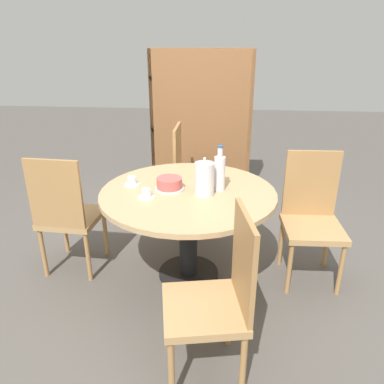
{
  "coord_description": "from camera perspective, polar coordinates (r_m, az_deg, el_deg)",
  "views": [
    {
      "loc": [
        0.24,
        -2.45,
        1.75
      ],
      "look_at": [
        0.0,
        0.32,
        0.57
      ],
      "focal_mm": 35.0,
      "sensor_mm": 36.0,
      "label": 1
    }
  ],
  "objects": [
    {
      "name": "ground_plane",
      "position": [
        3.02,
        -0.55,
        -12.42
      ],
      "size": [
        14.0,
        14.0,
        0.0
      ],
      "primitive_type": "plane",
      "color": "#56514C"
    },
    {
      "name": "dining_table",
      "position": [
        2.72,
        -0.59,
        -2.38
      ],
      "size": [
        1.26,
        1.26,
        0.71
      ],
      "color": "black",
      "rests_on": "ground_plane"
    },
    {
      "name": "chair_a",
      "position": [
        2.91,
        17.78,
        -3.51
      ],
      "size": [
        0.43,
        0.43,
        0.97
      ],
      "rotation": [
        0.0,
        0.0,
        0.03
      ],
      "color": "#A87A47",
      "rests_on": "ground_plane"
    },
    {
      "name": "chair_b",
      "position": [
        3.6,
        -0.18,
        2.73
      ],
      "size": [
        0.42,
        0.42,
        0.97
      ],
      "rotation": [
        0.0,
        0.0,
        1.56
      ],
      "color": "#A87A47",
      "rests_on": "ground_plane"
    },
    {
      "name": "chair_c",
      "position": [
        2.97,
        -18.51,
        -3.08
      ],
      "size": [
        0.45,
        0.45,
        0.97
      ],
      "rotation": [
        0.0,
        0.0,
        3.08
      ],
      "color": "#A87A47",
      "rests_on": "ground_plane"
    },
    {
      "name": "chair_d",
      "position": [
        2.0,
        3.86,
        -15.66
      ],
      "size": [
        0.49,
        0.49,
        0.97
      ],
      "rotation": [
        0.0,
        0.0,
        4.9
      ],
      "color": "#A87A47",
      "rests_on": "ground_plane"
    },
    {
      "name": "bookshelf",
      "position": [
        4.17,
        1.52,
        9.27
      ],
      "size": [
        1.08,
        0.28,
        1.61
      ],
      "rotation": [
        0.0,
        0.0,
        3.14
      ],
      "color": "brown",
      "rests_on": "ground_plane"
    },
    {
      "name": "coffee_pot",
      "position": [
        2.56,
        1.9,
        2.16
      ],
      "size": [
        0.13,
        0.13,
        0.27
      ],
      "color": "silver",
      "rests_on": "dining_table"
    },
    {
      "name": "water_bottle",
      "position": [
        2.64,
        4.22,
        3.0
      ],
      "size": [
        0.08,
        0.08,
        0.33
      ],
      "color": "silver",
      "rests_on": "dining_table"
    },
    {
      "name": "cake_main",
      "position": [
        2.69,
        -3.47,
        1.25
      ],
      "size": [
        0.21,
        0.21,
        0.09
      ],
      "color": "silver",
      "rests_on": "dining_table"
    },
    {
      "name": "cup_a",
      "position": [
        2.57,
        -6.96,
        -0.34
      ],
      "size": [
        0.12,
        0.12,
        0.06
      ],
      "color": "white",
      "rests_on": "dining_table"
    },
    {
      "name": "cup_b",
      "position": [
        2.88,
        2.43,
        2.43
      ],
      "size": [
        0.12,
        0.12,
        0.06
      ],
      "color": "white",
      "rests_on": "dining_table"
    },
    {
      "name": "cup_c",
      "position": [
        2.8,
        -9.11,
        1.57
      ],
      "size": [
        0.12,
        0.12,
        0.06
      ],
      "color": "white",
      "rests_on": "dining_table"
    }
  ]
}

